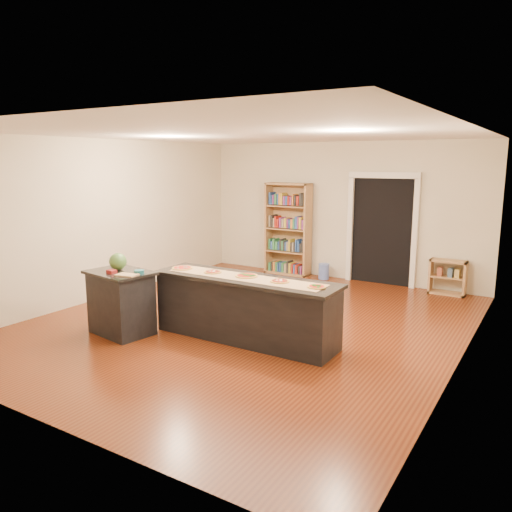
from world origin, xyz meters
The scene contains 17 objects.
room centered at (0.00, 0.00, 1.40)m, with size 6.00×7.00×2.80m.
doorway centered at (0.90, 3.46, 1.20)m, with size 1.40×0.09×2.21m.
kitchen_island centered at (0.34, -0.64, 0.44)m, with size 2.66×0.72×0.88m.
side_counter centered at (-1.29, -1.34, 0.46)m, with size 0.91×0.67×0.90m.
bookshelf centered at (-1.09, 3.28, 0.98)m, with size 0.98×0.35×1.96m, color tan.
low_shelf centered at (2.22, 3.31, 0.32)m, with size 0.64×0.28×0.64m, color tan.
waste_bin centered at (-0.21, 3.23, 0.16)m, with size 0.22×0.22×0.32m, color #5872C6.
kraft_paper centered at (0.34, -0.65, 0.88)m, with size 2.31×0.42×0.00m, color #9D7C51.
watermelon centered at (-1.37, -1.28, 1.02)m, with size 0.24×0.24×0.24m, color #144214.
cutting_board centered at (-1.00, -1.48, 0.91)m, with size 0.28×0.19×0.02m, color tan.
package_red centered at (-1.29, -1.48, 0.93)m, with size 0.13×0.09×0.05m, color maroon.
package_teal centered at (-0.95, -1.31, 0.93)m, with size 0.14×0.14×0.05m, color #195966.
pizza_a centered at (-0.72, -0.66, 0.89)m, with size 0.31×0.31×0.02m.
pizza_b centered at (-0.19, -0.64, 0.89)m, with size 0.26×0.26×0.02m.
pizza_c centered at (0.34, -0.60, 0.89)m, with size 0.30×0.30×0.02m.
pizza_d centered at (0.87, -0.63, 0.89)m, with size 0.27×0.27×0.02m.
pizza_e centered at (1.40, -0.65, 0.89)m, with size 0.25×0.25×0.02m.
Camera 1 is at (3.90, -6.12, 2.42)m, focal length 35.00 mm.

